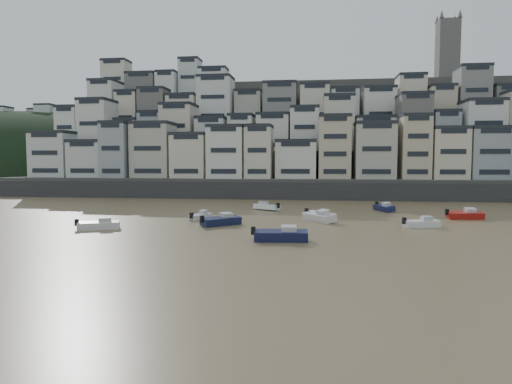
# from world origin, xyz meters

# --- Properties ---
(ground) EXTENTS (400.00, 400.00, 0.00)m
(ground) POSITION_xyz_m (0.00, 0.00, 0.00)
(ground) COLOR olive
(ground) RESTS_ON ground
(sea_strip) EXTENTS (340.00, 340.00, 0.00)m
(sea_strip) POSITION_xyz_m (-110.00, 145.00, 0.01)
(sea_strip) COLOR #3E4B59
(sea_strip) RESTS_ON ground
(harbor_wall) EXTENTS (140.00, 3.00, 3.50)m
(harbor_wall) POSITION_xyz_m (10.00, 65.00, 1.75)
(harbor_wall) COLOR #38383A
(harbor_wall) RESTS_ON ground
(hillside) EXTENTS (141.04, 66.00, 50.00)m
(hillside) POSITION_xyz_m (14.73, 104.84, 13.01)
(hillside) COLOR #4C4C47
(hillside) RESTS_ON ground
(headland) EXTENTS (216.00, 135.00, 53.33)m
(headland) POSITION_xyz_m (-95.00, 135.00, 0.02)
(headland) COLOR black
(headland) RESTS_ON ground
(boat_g) EXTENTS (5.47, 2.48, 1.44)m
(boat_g) POSITION_xyz_m (36.10, 37.63, 0.72)
(boat_g) COLOR #A21814
(boat_g) RESTS_ON ground
(boat_h) EXTENTS (5.08, 4.15, 1.37)m
(boat_h) POSITION_xyz_m (7.94, 45.06, 0.68)
(boat_h) COLOR white
(boat_h) RESTS_ON ground
(boat_e) EXTENTS (5.04, 5.68, 1.57)m
(boat_e) POSITION_xyz_m (16.26, 32.55, 0.78)
(boat_e) COLOR silver
(boat_e) RESTS_ON ground
(boat_j) EXTENTS (5.39, 3.34, 1.40)m
(boat_j) POSITION_xyz_m (-9.31, 22.34, 0.70)
(boat_j) COLOR silver
(boat_j) RESTS_ON ground
(boat_c) EXTENTS (5.38, 5.23, 1.54)m
(boat_c) POSITION_xyz_m (4.18, 27.42, 0.77)
(boat_c) COLOR #141C3F
(boat_c) RESTS_ON ground
(boat_d) EXTENTS (4.94, 2.73, 1.28)m
(boat_d) POSITION_xyz_m (28.52, 29.23, 0.64)
(boat_d) COLOR white
(boat_d) RESTS_ON ground
(boat_f) EXTENTS (2.99, 4.33, 1.13)m
(boat_f) POSITION_xyz_m (0.26, 32.70, 0.57)
(boat_f) COLOR silver
(boat_f) RESTS_ON ground
(boat_a) EXTENTS (6.01, 2.44, 1.60)m
(boat_a) POSITION_xyz_m (12.38, 17.50, 0.80)
(boat_a) COLOR #14193F
(boat_a) RESTS_ON ground
(boat_i) EXTENTS (3.30, 5.30, 1.37)m
(boat_i) POSITION_xyz_m (26.48, 46.00, 0.69)
(boat_i) COLOR #151C43
(boat_i) RESTS_ON ground
(person_pink) EXTENTS (0.44, 0.44, 1.74)m
(person_pink) POSITION_xyz_m (17.35, 30.62, 0.87)
(person_pink) COLOR #DD9CB1
(person_pink) RESTS_ON ground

